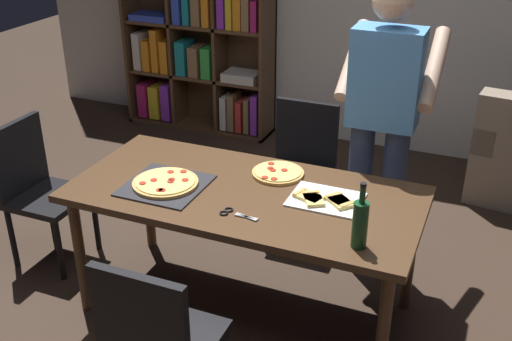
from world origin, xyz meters
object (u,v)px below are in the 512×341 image
at_px(chair_near_camera, 157,339).
at_px(pepperoni_pizza_on_tray, 165,184).
at_px(chair_far_side, 301,162).
at_px(dining_table, 245,203).
at_px(person_serving_pizza, 383,116).
at_px(wine_bottle, 360,223).
at_px(bookshelf, 201,28).
at_px(kitchen_scissors, 234,213).
at_px(second_pizza_plain, 278,173).
at_px(chair_left_end, 36,184).

distance_m(chair_near_camera, pepperoni_pizza_on_tray, 0.94).
bearing_deg(chair_far_side, pepperoni_pizza_on_tray, -111.54).
height_order(dining_table, pepperoni_pizza_on_tray, pepperoni_pizza_on_tray).
height_order(chair_far_side, person_serving_pizza, person_serving_pizza).
relative_size(chair_near_camera, pepperoni_pizza_on_tray, 2.21).
height_order(dining_table, person_serving_pizza, person_serving_pizza).
bearing_deg(wine_bottle, bookshelf, 128.78).
xyz_separation_m(kitchen_scissors, second_pizza_plain, (0.05, 0.48, 0.01)).
bearing_deg(bookshelf, wine_bottle, -51.22).
relative_size(dining_table, wine_bottle, 5.77).
relative_size(chair_near_camera, wine_bottle, 2.85).
height_order(chair_near_camera, chair_far_side, same).
height_order(chair_far_side, bookshelf, bookshelf).
bearing_deg(wine_bottle, pepperoni_pizza_on_tray, 170.92).
distance_m(person_serving_pizza, wine_bottle, 1.00).
bearing_deg(second_pizza_plain, kitchen_scissors, -95.34).
relative_size(chair_left_end, person_serving_pizza, 0.51).
xyz_separation_m(dining_table, wine_bottle, (0.67, -0.28, 0.19)).
distance_m(dining_table, kitchen_scissors, 0.26).
xyz_separation_m(bookshelf, wine_bottle, (2.14, -2.66, -0.08)).
bearing_deg(bookshelf, second_pizza_plain, -53.89).
bearing_deg(chair_left_end, bookshelf, 91.60).
relative_size(person_serving_pizza, wine_bottle, 5.54).
height_order(dining_table, chair_left_end, chair_left_end).
height_order(bookshelf, wine_bottle, bookshelf).
distance_m(chair_far_side, second_pizza_plain, 0.73).
height_order(pepperoni_pizza_on_tray, wine_bottle, wine_bottle).
bearing_deg(chair_near_camera, wine_bottle, 43.38).
bearing_deg(person_serving_pizza, chair_far_side, 158.07).
bearing_deg(chair_far_side, dining_table, -90.00).
distance_m(chair_left_end, bookshelf, 2.41).
bearing_deg(chair_near_camera, dining_table, 90.00).
bearing_deg(second_pizza_plain, bookshelf, 126.11).
xyz_separation_m(chair_left_end, pepperoni_pizza_on_tray, (0.99, -0.11, 0.25)).
distance_m(chair_near_camera, kitchen_scissors, 0.72).
xyz_separation_m(chair_far_side, second_pizza_plain, (0.09, -0.68, 0.25)).
distance_m(dining_table, pepperoni_pizza_on_tray, 0.43).
relative_size(pepperoni_pizza_on_tray, kitchen_scissors, 2.08).
distance_m(chair_left_end, kitchen_scissors, 1.48).
height_order(chair_near_camera, pepperoni_pizza_on_tray, chair_near_camera).
bearing_deg(chair_far_side, bookshelf, 135.18).
bearing_deg(dining_table, second_pizza_plain, 69.41).
distance_m(chair_left_end, second_pizza_plain, 1.53).
distance_m(person_serving_pizza, second_pizza_plain, 0.69).
xyz_separation_m(dining_table, kitchen_scissors, (0.05, -0.24, 0.08)).
xyz_separation_m(bookshelf, second_pizza_plain, (1.56, -2.13, -0.18)).
height_order(chair_far_side, second_pizza_plain, chair_far_side).
height_order(chair_near_camera, person_serving_pizza, person_serving_pizza).
xyz_separation_m(dining_table, chair_near_camera, (-0.00, -0.92, -0.17)).
xyz_separation_m(chair_near_camera, bookshelf, (-1.46, 3.29, 0.43)).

